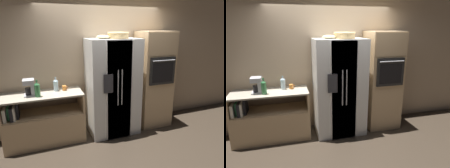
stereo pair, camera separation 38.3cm
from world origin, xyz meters
The scene contains 11 objects.
ground_plane centered at (0.00, 0.00, 0.00)m, with size 20.00×20.00×0.00m, color #382D23.
wall_back centered at (0.00, 0.46, 1.40)m, with size 12.00×0.06×2.80m.
counter_left centered at (-1.24, 0.13, 0.35)m, with size 1.40×0.60×0.95m.
refrigerator centered at (0.10, 0.07, 0.95)m, with size 0.97×0.74×1.90m.
wall_oven centered at (1.05, 0.11, 1.02)m, with size 0.69×0.68×2.02m.
wicker_basket centered at (0.18, 0.00, 1.96)m, with size 0.40×0.40×0.12m.
fruit_bowl centered at (-0.11, 0.02, 1.93)m, with size 0.25×0.25×0.07m.
bottle_tall centered at (-0.97, 0.23, 1.07)m, with size 0.09×0.09×0.26m.
bottle_short centered at (-1.30, 0.01, 1.08)m, with size 0.09×0.09×0.30m.
mug centered at (-0.82, 0.21, 0.99)m, with size 0.11×0.08×0.09m.
coffee_maker centered at (-1.41, 0.11, 1.10)m, with size 0.18×0.21×0.29m.
Camera 2 is at (-0.88, -3.59, 2.10)m, focal length 32.00 mm.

